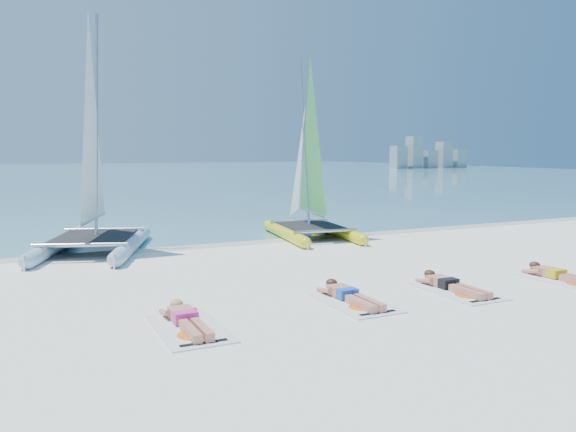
{
  "coord_description": "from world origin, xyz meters",
  "views": [
    {
      "loc": [
        -5.14,
        -10.28,
        2.72
      ],
      "look_at": [
        0.27,
        1.2,
        1.25
      ],
      "focal_mm": 35.0,
      "sensor_mm": 36.0,
      "label": 1
    }
  ],
  "objects_px": {
    "towel_c": "(457,291)",
    "towel_a": "(190,328)",
    "sunbather_d": "(558,274)",
    "towel_d": "(566,281)",
    "sunbather_b": "(348,294)",
    "sunbather_a": "(186,318)",
    "catamaran_blue": "(92,177)",
    "towel_b": "(354,303)",
    "sunbather_c": "(450,284)",
    "catamaran_yellow": "(307,177)"
  },
  "relations": [
    {
      "from": "towel_c",
      "to": "towel_a",
      "type": "bearing_deg",
      "value": -179.64
    },
    {
      "from": "sunbather_d",
      "to": "towel_d",
      "type": "bearing_deg",
      "value": -90.0
    },
    {
      "from": "sunbather_b",
      "to": "sunbather_d",
      "type": "height_order",
      "value": "same"
    },
    {
      "from": "sunbather_a",
      "to": "towel_c",
      "type": "bearing_deg",
      "value": -1.71
    },
    {
      "from": "catamaran_blue",
      "to": "towel_d",
      "type": "height_order",
      "value": "catamaran_blue"
    },
    {
      "from": "towel_c",
      "to": "towel_b",
      "type": "bearing_deg",
      "value": 175.97
    },
    {
      "from": "sunbather_b",
      "to": "towel_d",
      "type": "xyz_separation_m",
      "value": [
        4.93,
        -0.64,
        -0.11
      ]
    },
    {
      "from": "towel_c",
      "to": "catamaran_blue",
      "type": "bearing_deg",
      "value": 127.26
    },
    {
      "from": "sunbather_a",
      "to": "sunbather_c",
      "type": "xyz_separation_m",
      "value": [
        5.31,
        0.03,
        0.0
      ]
    },
    {
      "from": "towel_a",
      "to": "towel_c",
      "type": "relative_size",
      "value": 1.0
    },
    {
      "from": "catamaran_yellow",
      "to": "sunbather_d",
      "type": "bearing_deg",
      "value": -68.21
    },
    {
      "from": "towel_d",
      "to": "sunbather_d",
      "type": "height_order",
      "value": "sunbather_d"
    },
    {
      "from": "sunbather_c",
      "to": "sunbather_b",
      "type": "bearing_deg",
      "value": 175.97
    },
    {
      "from": "sunbather_d",
      "to": "towel_b",
      "type": "bearing_deg",
      "value": 177.0
    },
    {
      "from": "sunbather_b",
      "to": "sunbather_c",
      "type": "relative_size",
      "value": 1.0
    },
    {
      "from": "sunbather_a",
      "to": "sunbather_d",
      "type": "distance_m",
      "value": 8.01
    },
    {
      "from": "towel_b",
      "to": "towel_c",
      "type": "xyz_separation_m",
      "value": [
        2.24,
        -0.16,
        0.0
      ]
    },
    {
      "from": "catamaran_blue",
      "to": "towel_d",
      "type": "distance_m",
      "value": 11.84
    },
    {
      "from": "towel_b",
      "to": "towel_d",
      "type": "relative_size",
      "value": 1.0
    },
    {
      "from": "towel_b",
      "to": "sunbather_b",
      "type": "distance_m",
      "value": 0.22
    },
    {
      "from": "towel_b",
      "to": "catamaran_blue",
      "type": "bearing_deg",
      "value": 115.59
    },
    {
      "from": "catamaran_yellow",
      "to": "sunbather_d",
      "type": "relative_size",
      "value": 3.47
    },
    {
      "from": "sunbather_a",
      "to": "towel_b",
      "type": "bearing_deg",
      "value": -0.02
    },
    {
      "from": "sunbather_a",
      "to": "sunbather_c",
      "type": "height_order",
      "value": "same"
    },
    {
      "from": "towel_b",
      "to": "towel_d",
      "type": "xyz_separation_m",
      "value": [
        4.93,
        -0.45,
        0.0
      ]
    },
    {
      "from": "catamaran_yellow",
      "to": "towel_d",
      "type": "relative_size",
      "value": 3.24
    },
    {
      "from": "catamaran_blue",
      "to": "sunbather_d",
      "type": "relative_size",
      "value": 3.93
    },
    {
      "from": "sunbather_d",
      "to": "catamaran_blue",
      "type": "bearing_deg",
      "value": 137.67
    },
    {
      "from": "catamaran_yellow",
      "to": "sunbather_b",
      "type": "xyz_separation_m",
      "value": [
        -2.95,
        -7.43,
        -1.77
      ]
    },
    {
      "from": "towel_b",
      "to": "sunbather_d",
      "type": "height_order",
      "value": "sunbather_d"
    },
    {
      "from": "catamaran_yellow",
      "to": "towel_d",
      "type": "distance_m",
      "value": 8.52
    },
    {
      "from": "towel_a",
      "to": "sunbather_c",
      "type": "distance_m",
      "value": 5.31
    },
    {
      "from": "catamaran_blue",
      "to": "catamaran_yellow",
      "type": "xyz_separation_m",
      "value": [
        6.54,
        0.11,
        -0.14
      ]
    },
    {
      "from": "catamaran_blue",
      "to": "towel_c",
      "type": "bearing_deg",
      "value": -33.46
    },
    {
      "from": "catamaran_yellow",
      "to": "towel_d",
      "type": "height_order",
      "value": "catamaran_yellow"
    },
    {
      "from": "catamaran_blue",
      "to": "sunbather_c",
      "type": "height_order",
      "value": "catamaran_blue"
    },
    {
      "from": "catamaran_yellow",
      "to": "towel_a",
      "type": "relative_size",
      "value": 3.24
    },
    {
      "from": "catamaran_blue",
      "to": "sunbather_c",
      "type": "relative_size",
      "value": 3.93
    },
    {
      "from": "towel_c",
      "to": "sunbather_d",
      "type": "xyz_separation_m",
      "value": [
        2.69,
        -0.1,
        0.11
      ]
    },
    {
      "from": "catamaran_yellow",
      "to": "towel_b",
      "type": "distance_m",
      "value": 8.39
    },
    {
      "from": "catamaran_blue",
      "to": "sunbather_a",
      "type": "relative_size",
      "value": 3.93
    },
    {
      "from": "sunbather_a",
      "to": "sunbather_d",
      "type": "bearing_deg",
      "value": -1.86
    },
    {
      "from": "catamaran_blue",
      "to": "sunbather_c",
      "type": "bearing_deg",
      "value": -32.75
    },
    {
      "from": "catamaran_blue",
      "to": "towel_b",
      "type": "xyz_separation_m",
      "value": [
        3.6,
        -7.51,
        -2.02
      ]
    },
    {
      "from": "sunbather_c",
      "to": "catamaran_yellow",
      "type": "bearing_deg",
      "value": 84.65
    },
    {
      "from": "sunbather_c",
      "to": "sunbather_d",
      "type": "xyz_separation_m",
      "value": [
        2.69,
        -0.29,
        0.0
      ]
    },
    {
      "from": "catamaran_yellow",
      "to": "sunbather_c",
      "type": "distance_m",
      "value": 7.82
    },
    {
      "from": "towel_c",
      "to": "sunbather_a",
      "type": "bearing_deg",
      "value": 178.29
    },
    {
      "from": "sunbather_a",
      "to": "towel_b",
      "type": "distance_m",
      "value": 3.07
    },
    {
      "from": "towel_c",
      "to": "sunbather_c",
      "type": "relative_size",
      "value": 1.07
    }
  ]
}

